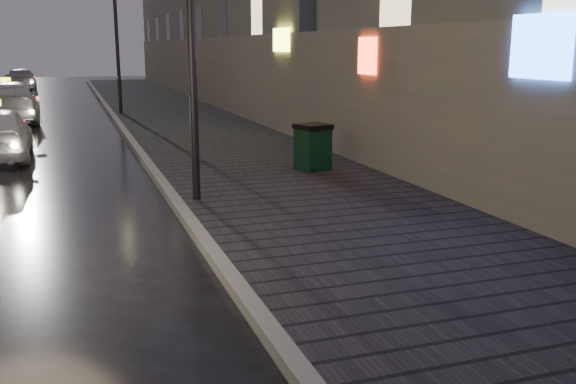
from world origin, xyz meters
name	(u,v)px	position (x,y,z in m)	size (l,w,h in m)	color
sidewalk	(175,116)	(3.90, 21.00, 0.07)	(4.60, 58.00, 0.15)	black
curb	(114,118)	(1.50, 21.00, 0.07)	(0.20, 58.00, 0.15)	slate
lamp_near	(190,4)	(1.85, 6.00, 3.49)	(0.36, 0.36, 5.28)	black
lamp_far	(116,29)	(1.85, 22.00, 3.49)	(0.36, 0.36, 5.28)	black
trash_bin	(313,146)	(4.82, 7.97, 0.66)	(0.80, 0.80, 1.00)	black
taxi_mid	(8,102)	(-2.32, 21.32, 0.77)	(2.15, 5.28, 1.53)	white
car_far	(20,79)	(-2.99, 41.09, 0.74)	(1.75, 4.34, 1.48)	#A1A0A8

